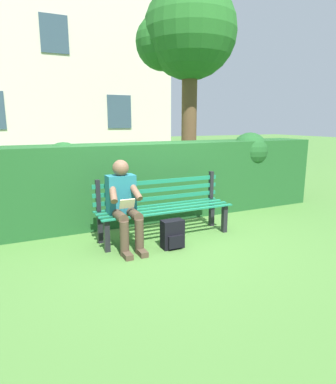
{
  "coord_description": "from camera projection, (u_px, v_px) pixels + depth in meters",
  "views": [
    {
      "loc": [
        1.95,
        4.23,
        1.68
      ],
      "look_at": [
        0.0,
        0.1,
        0.7
      ],
      "focal_mm": 30.91,
      "sensor_mm": 36.0,
      "label": 1
    }
  ],
  "objects": [
    {
      "name": "ground",
      "position": [
        165.0,
        237.0,
        4.91
      ],
      "size": [
        60.0,
        60.0,
        0.0
      ],
      "primitive_type": "plane",
      "color": "#477533"
    },
    {
      "name": "park_bench",
      "position": [
        163.0,
        206.0,
        4.88
      ],
      "size": [
        2.01,
        0.52,
        0.9
      ],
      "color": "black",
      "rests_on": "ground"
    },
    {
      "name": "building_facade",
      "position": [
        51.0,
        69.0,
        12.42
      ],
      "size": [
        8.52,
        3.27,
        7.24
      ],
      "color": "beige",
      "rests_on": "ground"
    },
    {
      "name": "backpack",
      "position": [
        173.0,
        234.0,
        4.45
      ],
      "size": [
        0.3,
        0.24,
        0.39
      ],
      "color": "black",
      "rests_on": "ground"
    },
    {
      "name": "hedge_backdrop",
      "position": [
        161.0,
        178.0,
        5.88
      ],
      "size": [
        6.34,
        0.86,
        1.47
      ],
      "color": "#1E5123",
      "rests_on": "ground"
    },
    {
      "name": "tree",
      "position": [
        185.0,
        37.0,
        7.61
      ],
      "size": [
        2.25,
        2.15,
        4.78
      ],
      "color": "brown",
      "rests_on": "ground"
    },
    {
      "name": "person_seated",
      "position": [
        124.0,
        202.0,
        4.41
      ],
      "size": [
        0.44,
        0.73,
        1.18
      ],
      "color": "#1E6672",
      "rests_on": "ground"
    }
  ]
}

